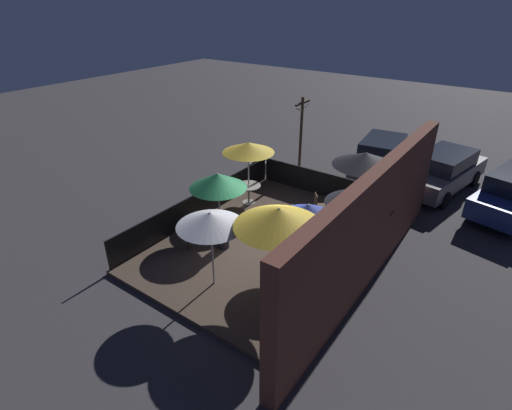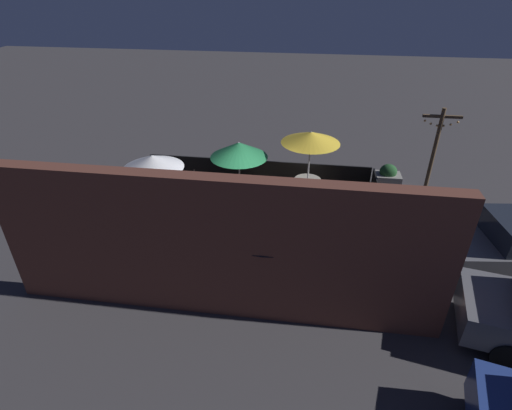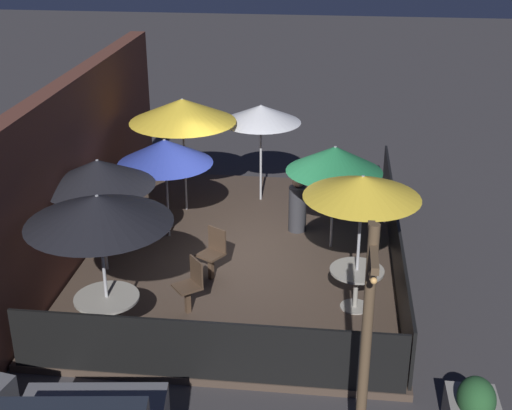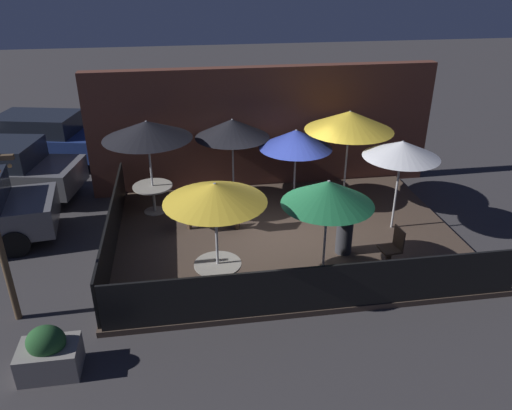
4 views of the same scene
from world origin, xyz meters
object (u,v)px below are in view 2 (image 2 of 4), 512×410
object	(u,v)px
dining_table_1	(307,183)
patio_chair_0	(278,225)
patio_umbrella_2	(268,221)
dining_table_0	(357,257)
patio_umbrella_5	(239,150)
planter_box	(387,178)
patio_umbrella_0	(366,201)
patio_chair_2	(320,231)
light_post	(433,156)
patio_umbrella_1	(311,138)
patio_chair_1	(198,183)
patio_umbrella_6	(153,162)
patio_umbrella_4	(157,181)
patio_umbrella_3	(210,202)
patron_0	(215,195)

from	to	relation	value
dining_table_1	patio_chair_0	size ratio (longest dim) A/B	0.95
patio_umbrella_2	dining_table_0	xyz separation A→B (m)	(-2.12, -0.72, -1.31)
patio_umbrella_5	planter_box	xyz separation A→B (m)	(-5.01, -1.92, -1.56)
patio_umbrella_0	patio_umbrella_2	world-z (taller)	patio_umbrella_0
patio_chair_2	light_post	size ratio (longest dim) A/B	0.28
patio_umbrella_1	patio_chair_1	bearing A→B (deg)	5.92
patio_umbrella_6	dining_table_0	distance (m)	6.12
patio_umbrella_2	patio_umbrella_6	size ratio (longest dim) A/B	0.98
patio_chair_2	patio_umbrella_1	bearing A→B (deg)	150.27
patio_chair_2	planter_box	size ratio (longest dim) A/B	1.01
patio_umbrella_1	dining_table_1	xyz separation A→B (m)	(0.00, 0.00, -1.61)
patio_umbrella_1	patio_chair_2	xyz separation A→B (m)	(-0.43, 2.69, -1.66)
patio_umbrella_1	patio_umbrella_6	bearing A→B (deg)	25.27
patio_chair_1	planter_box	xyz separation A→B (m)	(-6.46, -1.85, -0.25)
patio_umbrella_1	patio_umbrella_4	bearing A→B (deg)	44.80
patio_umbrella_6	patio_umbrella_2	bearing A→B (deg)	145.53
patio_umbrella_0	patio_umbrella_4	xyz separation A→B (m)	(4.96, -0.18, 0.05)
patio_chair_0	patio_umbrella_1	bearing A→B (deg)	105.80
light_post	patio_umbrella_4	bearing A→B (deg)	26.08
patio_umbrella_3	patio_umbrella_5	distance (m)	3.26
patio_umbrella_1	dining_table_1	size ratio (longest dim) A/B	2.65
planter_box	patio_umbrella_4	bearing A→B (deg)	38.25
patron_0	light_post	distance (m)	6.79
patio_umbrella_1	patron_0	xyz separation A→B (m)	(2.86, 1.15, -1.64)
patio_umbrella_0	light_post	size ratio (longest dim) A/B	0.71
patio_umbrella_2	patio_umbrella_3	bearing A→B (deg)	-28.44
patron_0	dining_table_1	bearing A→B (deg)	-104.98
dining_table_1	patio_chair_1	size ratio (longest dim) A/B	0.96
patio_chair_2	patio_umbrella_6	bearing A→B (deg)	-136.16
patio_chair_1	patron_0	bearing A→B (deg)	-50.47
patio_umbrella_3	planter_box	xyz separation A→B (m)	(-5.13, -5.17, -1.54)
patio_umbrella_1	patio_umbrella_4	xyz separation A→B (m)	(3.64, 3.62, 0.06)
patio_umbrella_6	dining_table_1	xyz separation A→B (m)	(-4.38, -2.07, -1.43)
patio_umbrella_6	dining_table_1	world-z (taller)	patio_umbrella_6
dining_table_0	planter_box	size ratio (longest dim) A/B	1.07
planter_box	patio_umbrella_1	bearing A→B (deg)	27.62
patio_chair_2	patron_0	xyz separation A→B (m)	(3.29, -1.54, 0.03)
patio_umbrella_3	patio_umbrella_6	world-z (taller)	patio_umbrella_6
patio_umbrella_2	patio_umbrella_0	bearing A→B (deg)	-161.28
patio_umbrella_1	patio_umbrella_5	size ratio (longest dim) A/B	1.14
patio_umbrella_5	dining_table_1	xyz separation A→B (m)	(-2.20, -0.44, -1.25)
patio_umbrella_3	patio_chair_0	size ratio (longest dim) A/B	2.17
dining_table_1	patio_chair_1	distance (m)	3.67
patio_umbrella_0	patio_umbrella_5	distance (m)	4.87
patio_umbrella_6	dining_table_1	size ratio (longest dim) A/B	2.46
patio_chair_1	dining_table_0	bearing A→B (deg)	-40.49
patio_umbrella_4	patio_umbrella_6	distance (m)	1.73
patio_umbrella_2	patio_umbrella_4	bearing A→B (deg)	-17.57
patio_umbrella_5	patron_0	size ratio (longest dim) A/B	1.73
patio_chair_0	patio_chair_2	world-z (taller)	patio_chair_0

